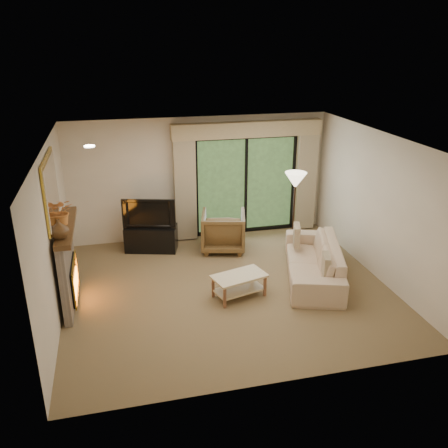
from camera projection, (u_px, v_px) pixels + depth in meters
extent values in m
plane|color=brown|center=(228.00, 289.00, 8.28)|extent=(5.50, 5.50, 0.00)
plane|color=white|center=(229.00, 141.00, 7.32)|extent=(5.50, 5.50, 0.00)
plane|color=beige|center=(200.00, 178.00, 10.06)|extent=(5.00, 0.00, 5.00)
plane|color=beige|center=(280.00, 294.00, 5.54)|extent=(5.00, 0.00, 5.00)
plane|color=beige|center=(53.00, 234.00, 7.21)|extent=(0.00, 5.00, 5.00)
plane|color=beige|center=(379.00, 206.00, 8.40)|extent=(0.00, 5.00, 5.00)
cube|color=tan|center=(185.00, 186.00, 9.88)|extent=(0.45, 0.18, 2.35)
cube|color=tan|center=(306.00, 178.00, 10.47)|extent=(0.45, 0.18, 2.35)
cube|color=tan|center=(248.00, 129.00, 9.78)|extent=(3.20, 0.24, 0.32)
cube|color=black|center=(151.00, 238.00, 9.70)|extent=(1.12, 0.73, 0.52)
imported|color=black|center=(150.00, 212.00, 9.49)|extent=(1.06, 0.42, 0.61)
imported|color=brown|center=(223.00, 231.00, 9.68)|extent=(1.05, 1.07, 0.81)
imported|color=#C9AA8A|center=(313.00, 260.00, 8.56)|extent=(1.56, 2.45, 0.67)
cube|color=brown|center=(326.00, 266.00, 7.87)|extent=(0.21, 0.39, 0.38)
cube|color=brown|center=(297.00, 235.00, 9.06)|extent=(0.23, 0.42, 0.41)
imported|color=#4B3119|center=(59.00, 229.00, 6.84)|extent=(0.34, 0.34, 0.29)
imported|color=orange|center=(61.00, 211.00, 7.31)|extent=(0.41, 0.36, 0.43)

